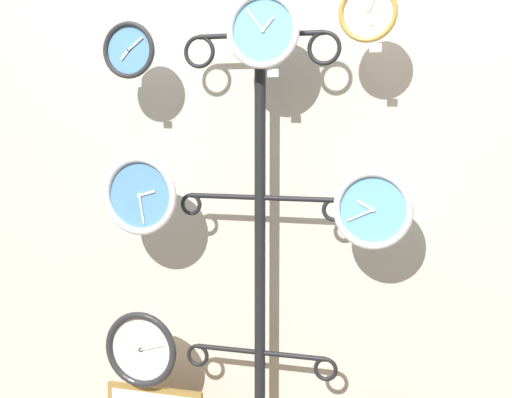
% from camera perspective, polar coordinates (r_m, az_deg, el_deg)
% --- Properties ---
extents(shop_wall, '(4.40, 0.04, 2.80)m').
position_cam_1_polar(shop_wall, '(2.84, 1.29, 4.56)').
color(shop_wall, '#BCB2A3').
rests_on(shop_wall, ground_plane).
extents(display_stand, '(0.66, 0.42, 2.12)m').
position_cam_1_polar(display_stand, '(2.80, 0.32, -9.48)').
color(display_stand, black).
rests_on(display_stand, ground_plane).
extents(clock_top_left, '(0.22, 0.04, 0.22)m').
position_cam_1_polar(clock_top_left, '(2.82, -10.10, 11.64)').
color(clock_top_left, '#4C84B2').
extents(clock_top_center, '(0.27, 0.04, 0.27)m').
position_cam_1_polar(clock_top_center, '(2.62, 0.58, 13.32)').
color(clock_top_center, '#60A8DB').
extents(clock_top_right, '(0.20, 0.04, 0.20)m').
position_cam_1_polar(clock_top_right, '(2.52, 8.96, 14.52)').
color(clock_top_right, silver).
extents(clock_middle_left, '(0.31, 0.04, 0.31)m').
position_cam_1_polar(clock_middle_left, '(2.78, -9.25, 0.31)').
color(clock_middle_left, '#4C84B2').
extents(clock_middle_right, '(0.28, 0.04, 0.28)m').
position_cam_1_polar(clock_middle_right, '(2.53, 9.35, -0.85)').
color(clock_middle_right, '#60A8DB').
extents(clock_bottom_left, '(0.31, 0.04, 0.31)m').
position_cam_1_polar(clock_bottom_left, '(2.94, -9.16, -11.78)').
color(clock_bottom_left, silver).
extents(price_tag_upper, '(0.04, 0.00, 0.03)m').
position_cam_1_polar(price_tag_upper, '(2.80, -9.53, 9.13)').
color(price_tag_upper, white).
extents(price_tag_mid, '(0.04, 0.00, 0.03)m').
position_cam_1_polar(price_tag_mid, '(2.59, 1.37, 10.05)').
color(price_tag_mid, white).
extents(price_tag_lower, '(0.04, 0.00, 0.03)m').
position_cam_1_polar(price_tag_lower, '(2.50, 9.54, 11.84)').
color(price_tag_lower, white).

